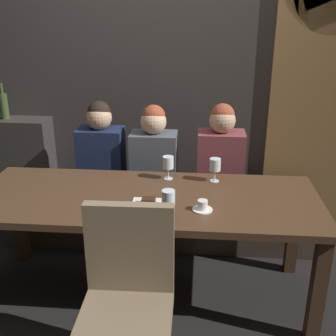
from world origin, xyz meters
The scene contains 15 objects.
ground centered at (0.00, 0.00, 0.00)m, with size 9.00×9.00×0.00m, color black.
back_wall_tiled centered at (0.00, 1.22, 1.50)m, with size 6.00×0.12×3.00m, color #383330.
arched_door centered at (1.35, 1.15, 1.36)m, with size 0.90×0.05×2.55m.
dining_table centered at (0.00, 0.00, 0.65)m, with size 2.20×0.84×0.74m.
banquette_bench centered at (0.00, 0.70, 0.23)m, with size 2.50×0.44×0.45m.
chair_near_side centered at (0.01, -0.72, 0.56)m, with size 0.45×0.45×0.98m.
diner_redhead centered at (-0.46, 0.73, 0.80)m, with size 0.36×0.24×0.74m.
diner_bearded centered at (-0.03, 0.69, 0.79)m, with size 0.36×0.24×0.72m.
diner_far_end centered at (0.49, 0.70, 0.80)m, with size 0.36×0.24×0.74m.
wine_bottle_pale_label centered at (-1.38, 1.04, 1.07)m, with size 0.08×0.08×0.33m.
wine_glass_far_right centered at (0.17, -0.27, 0.86)m, with size 0.08×0.08×0.16m.
wine_glass_near_right centered at (0.12, 0.29, 0.85)m, with size 0.08×0.08×0.16m.
wine_glass_end_left centered at (0.44, 0.28, 0.85)m, with size 0.08×0.08×0.16m.
espresso_cup centered at (0.36, -0.17, 0.77)m, with size 0.12×0.12×0.06m.
dessert_plate centered at (0.03, -0.14, 0.75)m, with size 0.19×0.19×0.05m.
Camera 1 is at (0.35, -2.35, 1.85)m, focal length 44.06 mm.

